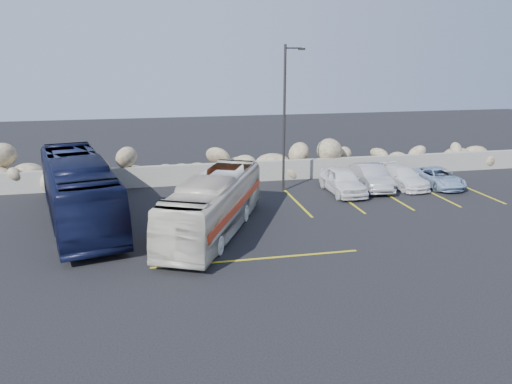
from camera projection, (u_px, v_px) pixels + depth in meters
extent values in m
plane|color=black|center=(284.00, 259.00, 18.92)|extent=(90.00, 90.00, 0.00)
cube|color=gray|center=(233.00, 172.00, 30.07)|extent=(60.00, 0.40, 1.20)
cube|color=gold|center=(200.00, 209.00, 25.01)|extent=(0.12, 5.00, 0.01)
cube|color=gold|center=(297.00, 203.00, 26.03)|extent=(0.12, 5.00, 0.01)
cube|color=gold|center=(346.00, 200.00, 26.57)|extent=(0.12, 5.00, 0.01)
cube|color=gold|center=(391.00, 197.00, 27.09)|extent=(0.12, 5.00, 0.01)
cube|color=gold|center=(434.00, 194.00, 27.61)|extent=(0.12, 5.00, 0.01)
cube|color=gold|center=(476.00, 191.00, 28.13)|extent=(0.12, 5.00, 0.01)
cube|color=gold|center=(257.00, 259.00, 18.90)|extent=(8.00, 0.12, 0.01)
cylinder|color=#2E2B28|center=(284.00, 120.00, 27.30)|extent=(0.14, 0.14, 8.00)
cylinder|color=#2E2B28|center=(294.00, 48.00, 26.37)|extent=(0.90, 0.08, 0.08)
cube|color=#2E2B28|center=(302.00, 49.00, 26.47)|extent=(0.35, 0.18, 0.12)
imported|color=silver|center=(214.00, 205.00, 21.39)|extent=(5.69, 9.08, 2.51)
imported|color=black|center=(79.00, 190.00, 22.68)|extent=(4.98, 11.28, 3.06)
imported|color=white|center=(342.00, 181.00, 27.67)|extent=(1.69, 4.17, 1.42)
imported|color=#A2A2A6|center=(371.00, 177.00, 28.60)|extent=(1.86, 4.30, 1.38)
imported|color=white|center=(402.00, 177.00, 29.03)|extent=(2.03, 4.18, 1.17)
imported|color=#8FAACB|center=(438.00, 178.00, 29.09)|extent=(1.79, 3.85, 1.07)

